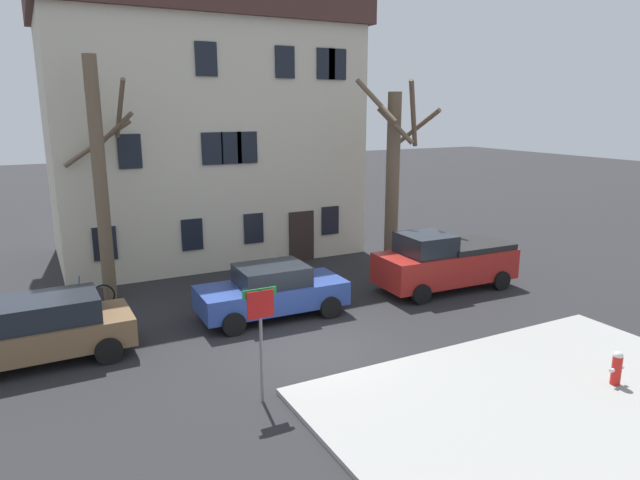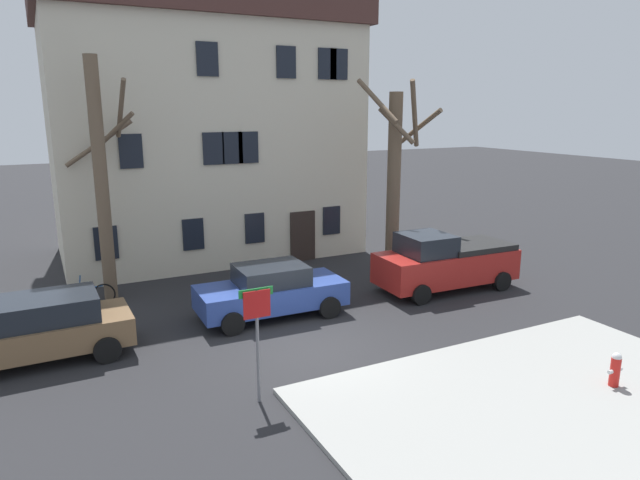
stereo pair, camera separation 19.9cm
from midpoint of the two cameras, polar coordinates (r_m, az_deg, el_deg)
ground_plane at (r=15.34m, az=-0.75°, el=-10.88°), size 120.00×120.00×0.00m
sidewalk_slab at (r=13.41m, az=23.13°, el=-15.51°), size 10.07×6.84×0.12m
building_main at (r=25.09m, az=-11.45°, el=11.69°), size 12.74×7.42×11.23m
tree_bare_near at (r=19.55m, az=-21.02°, el=6.05°), size 2.26×2.11×7.90m
tree_bare_mid at (r=22.64m, az=7.90°, el=6.94°), size 2.81×2.75×7.39m
car_brown_wagon at (r=15.94m, az=-26.59°, el=-8.02°), size 4.61×2.16×1.66m
car_blue_sedan at (r=17.30m, az=-4.64°, el=-5.16°), size 4.55×2.17×1.63m
pickup_truck_red at (r=20.22m, az=12.89°, el=-2.18°), size 5.09×2.32×2.08m
fire_hydrant at (r=14.65m, az=28.20°, el=-11.48°), size 0.42×0.22×0.80m
street_sign_pole at (r=12.08m, az=-5.94°, el=-8.42°), size 0.76×0.07×2.60m
bicycle_leaning at (r=19.75m, az=-22.31°, el=-5.16°), size 1.68×0.57×1.03m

